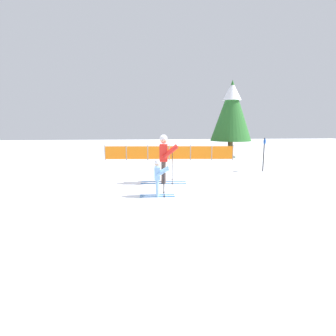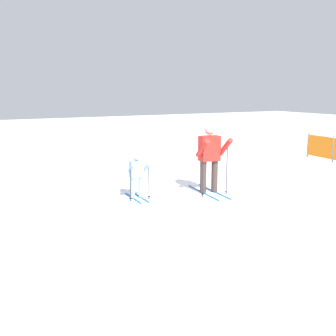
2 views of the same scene
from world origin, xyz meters
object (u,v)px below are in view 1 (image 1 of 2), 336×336
skier_adult (164,154)px  trail_marker (264,151)px  skier_child (158,175)px  conifer_far (232,110)px  safety_fence (169,153)px

skier_adult → trail_marker: 5.24m
skier_child → trail_marker: bearing=40.0°
skier_child → conifer_far: bearing=63.4°
skier_adult → safety_fence: 6.43m
conifer_far → skier_child: bearing=-120.2°
trail_marker → safety_fence: bearing=132.3°
skier_adult → trail_marker: size_ratio=1.16×
skier_adult → conifer_far: (5.29, 7.88, 2.09)m
safety_fence → trail_marker: (3.96, -4.35, 0.48)m
conifer_far → safety_fence: bearing=-160.7°
skier_adult → conifer_far: 9.72m
skier_child → conifer_far: conifer_far is taller
skier_adult → safety_fence: (0.88, 6.34, -0.61)m
trail_marker → conifer_far: bearing=85.6°
safety_fence → conifer_far: bearing=19.3°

